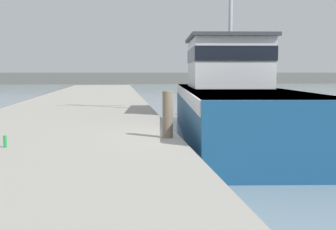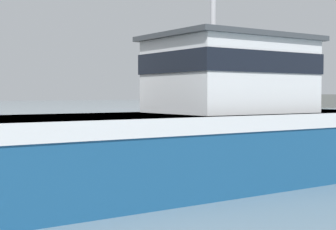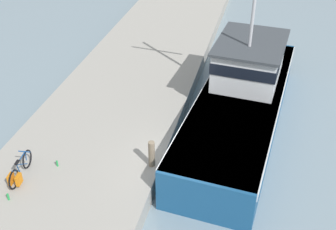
# 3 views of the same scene
# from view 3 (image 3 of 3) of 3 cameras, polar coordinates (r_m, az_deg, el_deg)

# --- Properties ---
(ground_plane) EXTENTS (320.00, 320.00, 0.00)m
(ground_plane) POSITION_cam_3_polar(r_m,az_deg,el_deg) (15.97, 2.53, -9.30)
(ground_plane) COLOR gray
(dock_pier) EXTENTS (6.23, 80.00, 0.77)m
(dock_pier) POSITION_cam_3_polar(r_m,az_deg,el_deg) (16.76, -11.37, -5.88)
(dock_pier) COLOR #A39E93
(dock_pier) RESTS_ON ground_plane
(fishing_boat_main) EXTENTS (4.50, 13.88, 8.76)m
(fishing_boat_main) POSITION_cam_3_polar(r_m,az_deg,el_deg) (18.86, 10.10, 2.69)
(fishing_boat_main) COLOR navy
(fishing_boat_main) RESTS_ON ground_plane
(bicycle_touring) EXTENTS (0.54, 1.77, 0.77)m
(bicycle_touring) POSITION_cam_3_polar(r_m,az_deg,el_deg) (15.65, -19.56, -7.27)
(bicycle_touring) COLOR black
(bicycle_touring) RESTS_ON dock_pier
(mooring_post) EXTENTS (0.24, 0.24, 1.06)m
(mooring_post) POSITION_cam_3_polar(r_m,az_deg,el_deg) (15.24, -2.23, -5.30)
(mooring_post) COLOR #756651
(mooring_post) RESTS_ON dock_pier
(water_bottle_on_curb) EXTENTS (0.07, 0.07, 0.25)m
(water_bottle_on_curb) POSITION_cam_3_polar(r_m,az_deg,el_deg) (15.16, -20.83, -10.33)
(water_bottle_on_curb) COLOR green
(water_bottle_on_curb) RESTS_ON dock_pier
(water_bottle_by_bike) EXTENTS (0.07, 0.07, 0.24)m
(water_bottle_by_bike) POSITION_cam_3_polar(r_m,az_deg,el_deg) (15.99, -14.78, -6.37)
(water_bottle_by_bike) COLOR green
(water_bottle_by_bike) RESTS_ON dock_pier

